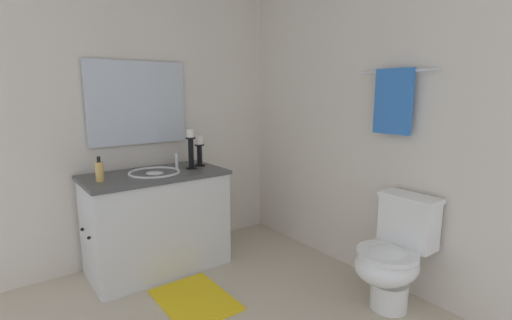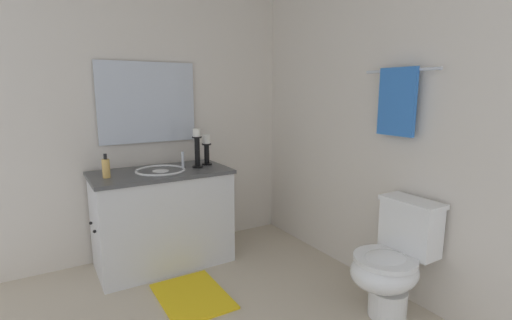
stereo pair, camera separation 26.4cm
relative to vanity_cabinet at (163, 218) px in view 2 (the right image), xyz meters
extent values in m
cube|color=silver|center=(1.07, 1.30, 0.83)|extent=(2.79, 0.04, 2.45)
cube|color=silver|center=(-0.32, -0.05, 0.83)|extent=(0.04, 2.70, 2.45)
cube|color=silver|center=(0.00, 0.00, -0.02)|extent=(0.55, 1.05, 0.76)
cube|color=#4C4C4C|center=(0.00, 0.00, 0.38)|extent=(0.58, 1.08, 0.03)
sphere|color=black|center=(-0.10, -0.54, 0.02)|extent=(0.02, 0.02, 0.02)
sphere|color=black|center=(0.10, -0.54, 0.02)|extent=(0.02, 0.02, 0.02)
ellipsoid|color=white|center=(0.00, 0.00, 0.35)|extent=(0.38, 0.30, 0.11)
torus|color=white|center=(0.00, 0.00, 0.40)|extent=(0.40, 0.40, 0.02)
cylinder|color=silver|center=(0.00, 0.19, 0.47)|extent=(0.02, 0.02, 0.14)
cube|color=silver|center=(-0.28, 0.00, 0.93)|extent=(0.02, 0.82, 0.67)
cylinder|color=black|center=(-0.04, 0.42, 0.40)|extent=(0.09, 0.09, 0.01)
cylinder|color=black|center=(-0.04, 0.42, 0.48)|extent=(0.04, 0.04, 0.17)
cylinder|color=black|center=(-0.04, 0.42, 0.58)|extent=(0.08, 0.08, 0.01)
cylinder|color=white|center=(-0.04, 0.42, 0.62)|extent=(0.06, 0.06, 0.08)
cylinder|color=black|center=(0.02, 0.31, 0.40)|extent=(0.09, 0.09, 0.01)
cylinder|color=black|center=(0.02, 0.31, 0.52)|extent=(0.04, 0.04, 0.25)
cylinder|color=black|center=(0.02, 0.31, 0.65)|extent=(0.08, 0.08, 0.01)
cylinder|color=white|center=(0.02, 0.31, 0.69)|extent=(0.06, 0.06, 0.06)
cylinder|color=#E5B259|center=(0.03, -0.41, 0.47)|extent=(0.06, 0.06, 0.14)
cylinder|color=black|center=(0.03, -0.41, 0.56)|extent=(0.02, 0.02, 0.04)
cylinder|color=white|center=(1.47, 1.00, -0.31)|extent=(0.24, 0.24, 0.18)
ellipsoid|color=white|center=(1.47, 0.95, -0.08)|extent=(0.38, 0.46, 0.24)
cylinder|color=white|center=(1.47, 0.95, 0.00)|extent=(0.39, 0.39, 0.03)
cube|color=white|center=(1.47, 1.17, 0.16)|extent=(0.36, 0.17, 0.32)
cube|color=white|center=(1.47, 1.17, 0.34)|extent=(0.38, 0.19, 0.03)
cylinder|color=silver|center=(1.26, 1.24, 1.16)|extent=(0.57, 0.02, 0.02)
cube|color=blue|center=(1.26, 1.22, 0.96)|extent=(0.28, 0.03, 0.44)
cube|color=yellow|center=(0.62, 0.00, -0.39)|extent=(0.60, 0.44, 0.02)
camera|label=1|loc=(2.74, -1.06, 1.03)|focal=25.92mm
camera|label=2|loc=(2.89, -0.84, 1.03)|focal=25.92mm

